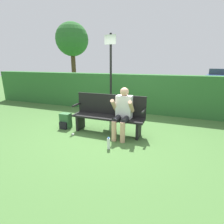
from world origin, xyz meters
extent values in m
plane|color=#426B33|center=(0.00, 0.00, 0.00)|extent=(40.00, 40.00, 0.00)
cube|color=#2D662D|center=(0.00, 2.23, 0.65)|extent=(12.00, 0.46, 1.31)
cube|color=black|center=(0.00, 0.00, 0.40)|extent=(1.79, 0.41, 0.05)
cube|color=black|center=(0.00, 0.19, 0.68)|extent=(1.79, 0.04, 0.52)
cube|color=black|center=(-0.77, 0.00, 0.19)|extent=(0.06, 0.37, 0.38)
cube|color=black|center=(0.77, 0.00, 0.19)|extent=(0.06, 0.37, 0.38)
cylinder|color=black|center=(-0.87, 0.00, 0.65)|extent=(0.05, 0.37, 0.05)
cylinder|color=black|center=(0.87, 0.00, 0.65)|extent=(0.05, 0.37, 0.05)
cube|color=silver|center=(0.40, 0.04, 0.69)|extent=(0.36, 0.22, 0.53)
sphere|color=#DBA884|center=(0.40, 0.04, 1.05)|extent=(0.20, 0.20, 0.20)
cylinder|color=black|center=(0.30, -0.17, 0.46)|extent=(0.13, 0.42, 0.13)
cylinder|color=black|center=(0.50, -0.17, 0.46)|extent=(0.13, 0.42, 0.13)
cylinder|color=#DBA884|center=(0.30, -0.38, 0.23)|extent=(0.11, 0.11, 0.46)
cylinder|color=#DBA884|center=(0.50, -0.38, 0.23)|extent=(0.11, 0.11, 0.46)
cylinder|color=#DBA884|center=(0.20, -0.09, 0.75)|extent=(0.09, 0.33, 0.33)
cylinder|color=#DBA884|center=(0.60, -0.09, 0.75)|extent=(0.09, 0.33, 0.33)
cube|color=#336638|center=(-1.19, -0.06, 0.20)|extent=(0.27, 0.19, 0.40)
cube|color=black|center=(-1.19, -0.19, 0.10)|extent=(0.20, 0.07, 0.18)
cylinder|color=white|center=(0.33, -0.78, 0.12)|extent=(0.06, 0.06, 0.23)
cylinder|color=#2D66B2|center=(0.33, -0.78, 0.24)|extent=(0.03, 0.03, 0.02)
cylinder|color=black|center=(-0.49, 1.50, 1.27)|extent=(0.07, 0.07, 2.54)
cube|color=silver|center=(-0.49, 1.45, 2.35)|extent=(0.36, 0.02, 0.27)
cube|color=#2D4784|center=(4.68, 12.56, 0.49)|extent=(2.74, 4.48, 0.62)
cube|color=#333D4C|center=(4.68, 12.56, 1.02)|extent=(2.01, 2.32, 0.44)
cylinder|color=black|center=(4.16, 14.02, 0.30)|extent=(0.32, 0.63, 0.60)
cylinder|color=black|center=(3.54, 11.51, 0.30)|extent=(0.32, 0.63, 0.60)
cylinder|color=#4C3823|center=(-4.73, 6.00, 1.23)|extent=(0.27, 0.27, 2.46)
sphere|color=#2D6B2D|center=(-4.73, 6.00, 3.05)|extent=(1.97, 1.97, 1.97)
sphere|color=silver|center=(-0.72, -0.46, 0.03)|extent=(0.06, 0.06, 0.06)
camera|label=1|loc=(1.53, -3.76, 1.69)|focal=28.00mm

